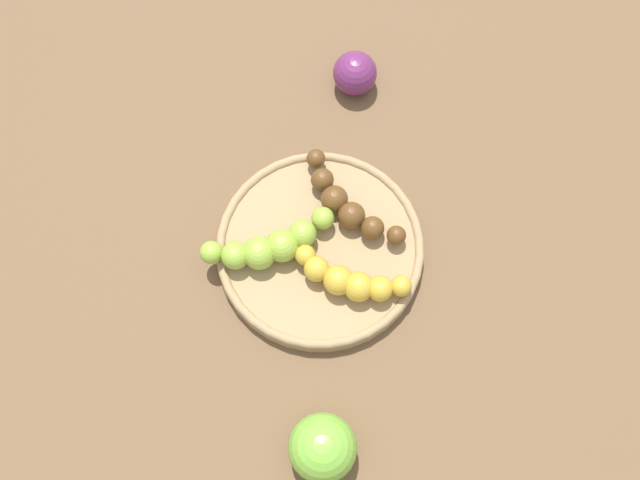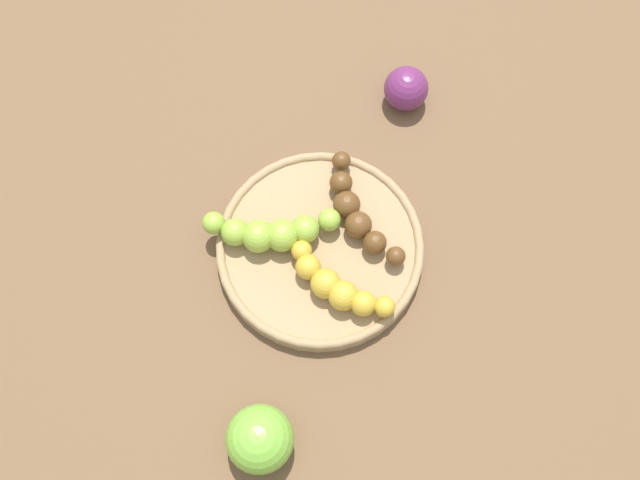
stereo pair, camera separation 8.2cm
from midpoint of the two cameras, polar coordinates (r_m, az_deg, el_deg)
ground_plane at (r=0.85m, az=2.72°, el=-1.25°), size 2.40×2.40×0.00m
fruit_bowl at (r=0.84m, az=2.75°, el=-0.98°), size 0.23×0.23×0.02m
banana_spotted at (r=0.81m, az=4.12°, el=-3.84°), size 0.06×0.13×0.03m
banana_overripe at (r=0.84m, az=5.51°, el=1.65°), size 0.10×0.12×0.03m
banana_green at (r=0.82m, az=-0.90°, el=0.24°), size 0.08×0.13×0.04m
apple_green at (r=0.78m, az=-1.41°, el=-14.93°), size 0.07×0.07×0.07m
plum_purple at (r=0.92m, az=8.94°, el=10.69°), size 0.05×0.05×0.05m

